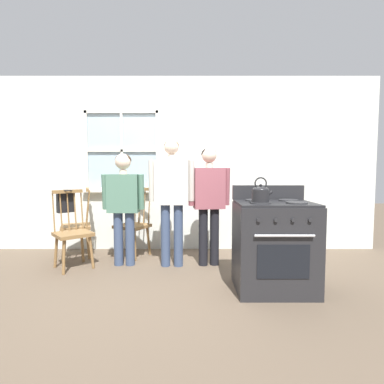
{
  "coord_description": "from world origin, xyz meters",
  "views": [
    {
      "loc": [
        0.31,
        -3.33,
        1.25
      ],
      "look_at": [
        0.3,
        0.14,
        1.0
      ],
      "focal_mm": 28.0,
      "sensor_mm": 36.0,
      "label": 1
    }
  ],
  "objects_px": {
    "chair_by_window": "(73,233)",
    "stove": "(275,245)",
    "person_elderly_left": "(124,198)",
    "handbag": "(67,202)",
    "chair_near_wall": "(78,226)",
    "person_teen_center": "(172,191)",
    "chair_center_cluster": "(134,225)",
    "potted_plant": "(136,186)",
    "kettle": "(261,193)",
    "person_adult_right": "(210,195)"
  },
  "relations": [
    {
      "from": "chair_by_window",
      "to": "stove",
      "type": "xyz_separation_m",
      "value": [
        2.39,
        -0.71,
        0.03
      ]
    },
    {
      "from": "person_elderly_left",
      "to": "handbag",
      "type": "bearing_deg",
      "value": 175.11
    },
    {
      "from": "stove",
      "to": "chair_near_wall",
      "type": "bearing_deg",
      "value": 154.34
    },
    {
      "from": "chair_by_window",
      "to": "person_teen_center",
      "type": "xyz_separation_m",
      "value": [
        1.27,
        0.07,
        0.54
      ]
    },
    {
      "from": "chair_center_cluster",
      "to": "handbag",
      "type": "relative_size",
      "value": 3.26
    },
    {
      "from": "potted_plant",
      "to": "stove",
      "type": "bearing_deg",
      "value": -41.95
    },
    {
      "from": "person_teen_center",
      "to": "kettle",
      "type": "distance_m",
      "value": 1.31
    },
    {
      "from": "stove",
      "to": "handbag",
      "type": "bearing_deg",
      "value": 160.68
    },
    {
      "from": "person_adult_right",
      "to": "handbag",
      "type": "relative_size",
      "value": 5.03
    },
    {
      "from": "chair_center_cluster",
      "to": "person_elderly_left",
      "type": "bearing_deg",
      "value": -66.43
    },
    {
      "from": "chair_near_wall",
      "to": "person_elderly_left",
      "type": "xyz_separation_m",
      "value": [
        0.76,
        -0.39,
        0.44
      ]
    },
    {
      "from": "chair_near_wall",
      "to": "potted_plant",
      "type": "relative_size",
      "value": 4.34
    },
    {
      "from": "stove",
      "to": "kettle",
      "type": "distance_m",
      "value": 0.59
    },
    {
      "from": "chair_center_cluster",
      "to": "potted_plant",
      "type": "xyz_separation_m",
      "value": [
        -0.03,
        0.3,
        0.56
      ]
    },
    {
      "from": "chair_by_window",
      "to": "person_adult_right",
      "type": "bearing_deg",
      "value": -36.28
    },
    {
      "from": "chair_near_wall",
      "to": "person_adult_right",
      "type": "xyz_separation_m",
      "value": [
        1.88,
        -0.39,
        0.48
      ]
    },
    {
      "from": "chair_by_window",
      "to": "kettle",
      "type": "height_order",
      "value": "kettle"
    },
    {
      "from": "person_teen_center",
      "to": "potted_plant",
      "type": "distance_m",
      "value": 1.01
    },
    {
      "from": "chair_by_window",
      "to": "handbag",
      "type": "bearing_deg",
      "value": 90.0
    },
    {
      "from": "chair_by_window",
      "to": "kettle",
      "type": "xyz_separation_m",
      "value": [
        2.21,
        -0.84,
        0.58
      ]
    },
    {
      "from": "person_adult_right",
      "to": "stove",
      "type": "distance_m",
      "value": 1.13
    },
    {
      "from": "person_elderly_left",
      "to": "stove",
      "type": "distance_m",
      "value": 1.98
    },
    {
      "from": "person_elderly_left",
      "to": "stove",
      "type": "bearing_deg",
      "value": -24.58
    },
    {
      "from": "chair_by_window",
      "to": "person_adult_right",
      "type": "distance_m",
      "value": 1.82
    },
    {
      "from": "potted_plant",
      "to": "person_teen_center",
      "type": "bearing_deg",
      "value": -51.6
    },
    {
      "from": "chair_center_cluster",
      "to": "stove",
      "type": "height_order",
      "value": "stove"
    },
    {
      "from": "chair_by_window",
      "to": "potted_plant",
      "type": "bearing_deg",
      "value": 13.15
    },
    {
      "from": "chair_near_wall",
      "to": "chair_by_window",
      "type": "bearing_deg",
      "value": -5.77
    },
    {
      "from": "potted_plant",
      "to": "chair_by_window",
      "type": "bearing_deg",
      "value": -126.92
    },
    {
      "from": "chair_near_wall",
      "to": "person_elderly_left",
      "type": "relative_size",
      "value": 0.68
    },
    {
      "from": "stove",
      "to": "handbag",
      "type": "height_order",
      "value": "stove"
    },
    {
      "from": "person_teen_center",
      "to": "kettle",
      "type": "height_order",
      "value": "person_teen_center"
    },
    {
      "from": "chair_center_cluster",
      "to": "person_elderly_left",
      "type": "relative_size",
      "value": 0.68
    },
    {
      "from": "kettle",
      "to": "handbag",
      "type": "relative_size",
      "value": 0.8
    },
    {
      "from": "chair_by_window",
      "to": "stove",
      "type": "relative_size",
      "value": 0.92
    },
    {
      "from": "chair_center_cluster",
      "to": "potted_plant",
      "type": "height_order",
      "value": "potted_plant"
    },
    {
      "from": "chair_center_cluster",
      "to": "person_elderly_left",
      "type": "distance_m",
      "value": 0.63
    },
    {
      "from": "chair_near_wall",
      "to": "chair_center_cluster",
      "type": "height_order",
      "value": "same"
    },
    {
      "from": "chair_center_cluster",
      "to": "handbag",
      "type": "bearing_deg",
      "value": -127.58
    },
    {
      "from": "stove",
      "to": "kettle",
      "type": "relative_size",
      "value": 4.39
    },
    {
      "from": "person_adult_right",
      "to": "chair_by_window",
      "type": "bearing_deg",
      "value": 175.92
    },
    {
      "from": "stove",
      "to": "potted_plant",
      "type": "xyz_separation_m",
      "value": [
        -1.74,
        1.57,
        0.53
      ]
    },
    {
      "from": "person_adult_right",
      "to": "stove",
      "type": "xyz_separation_m",
      "value": [
        0.63,
        -0.82,
        -0.46
      ]
    },
    {
      "from": "chair_center_cluster",
      "to": "handbag",
      "type": "distance_m",
      "value": 0.98
    },
    {
      "from": "chair_center_cluster",
      "to": "potted_plant",
      "type": "distance_m",
      "value": 0.64
    },
    {
      "from": "chair_by_window",
      "to": "stove",
      "type": "height_order",
      "value": "stove"
    },
    {
      "from": "kettle",
      "to": "handbag",
      "type": "bearing_deg",
      "value": 156.6
    },
    {
      "from": "potted_plant",
      "to": "handbag",
      "type": "xyz_separation_m",
      "value": [
        -0.79,
        -0.68,
        -0.18
      ]
    },
    {
      "from": "chair_by_window",
      "to": "handbag",
      "type": "relative_size",
      "value": 3.26
    },
    {
      "from": "chair_near_wall",
      "to": "stove",
      "type": "relative_size",
      "value": 0.92
    }
  ]
}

